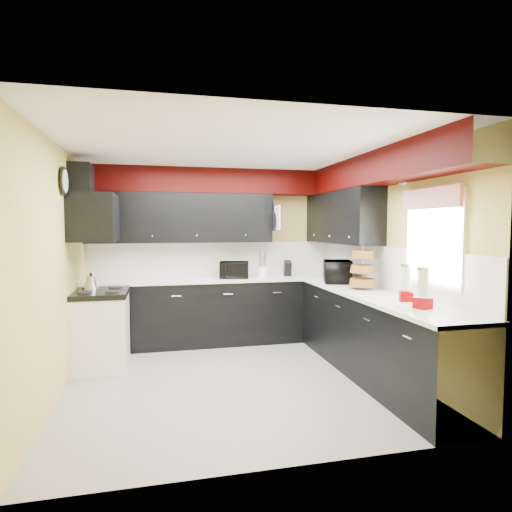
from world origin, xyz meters
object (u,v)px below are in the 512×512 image
(toaster_oven, at_px, (234,270))
(knife_block, at_px, (287,269))
(microwave, at_px, (338,272))
(kettle, at_px, (91,283))
(utensil_crock, at_px, (263,272))

(toaster_oven, distance_m, knife_block, 0.82)
(toaster_oven, distance_m, microwave, 1.47)
(toaster_oven, bearing_deg, knife_block, 17.45)
(toaster_oven, distance_m, kettle, 1.94)
(toaster_oven, bearing_deg, utensil_crock, 13.33)
(toaster_oven, bearing_deg, microwave, -18.55)
(toaster_oven, xyz_separation_m, microwave, (1.25, -0.77, 0.03))
(toaster_oven, xyz_separation_m, kettle, (-1.86, -0.55, -0.06))
(toaster_oven, height_order, microwave, microwave)
(microwave, bearing_deg, utensil_crock, 65.50)
(knife_block, distance_m, kettle, 2.74)
(microwave, xyz_separation_m, utensil_crock, (-0.83, 0.77, -0.07))
(utensil_crock, height_order, kettle, utensil_crock)
(microwave, relative_size, kettle, 3.00)
(kettle, bearing_deg, knife_block, 12.95)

